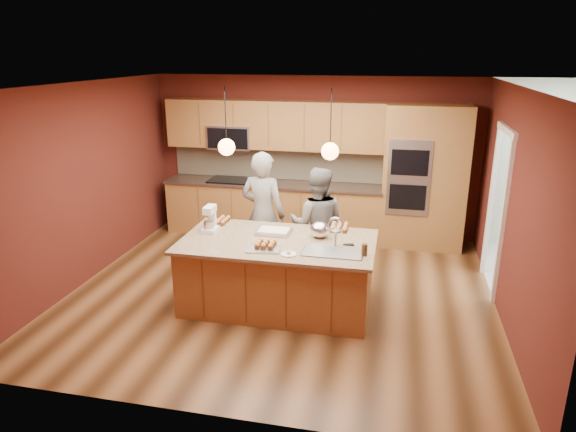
% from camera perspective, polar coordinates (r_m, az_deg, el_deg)
% --- Properties ---
extents(floor, '(5.50, 5.50, 0.00)m').
position_cam_1_polar(floor, '(6.95, -0.78, -8.48)').
color(floor, '#412612').
rests_on(floor, ground).
extents(ceiling, '(5.50, 5.50, 0.00)m').
position_cam_1_polar(ceiling, '(6.23, -0.88, 14.35)').
color(ceiling, silver).
rests_on(ceiling, ground).
extents(wall_back, '(5.50, 0.00, 5.50)m').
position_cam_1_polar(wall_back, '(8.85, 2.84, 6.58)').
color(wall_back, '#4D1A14').
rests_on(wall_back, ground).
extents(wall_front, '(5.50, 0.00, 5.50)m').
position_cam_1_polar(wall_front, '(4.20, -8.57, -6.73)').
color(wall_front, '#4D1A14').
rests_on(wall_front, ground).
extents(wall_left, '(0.00, 5.00, 5.00)m').
position_cam_1_polar(wall_left, '(7.55, -21.64, 3.34)').
color(wall_left, '#4D1A14').
rests_on(wall_left, ground).
extents(wall_right, '(0.00, 5.00, 5.00)m').
position_cam_1_polar(wall_right, '(6.45, 23.74, 0.72)').
color(wall_right, '#4D1A14').
rests_on(wall_right, ground).
extents(cabinet_run, '(3.74, 0.64, 2.30)m').
position_cam_1_polar(cabinet_run, '(8.82, -1.84, 4.12)').
color(cabinet_run, '#945E2A').
rests_on(cabinet_run, floor).
extents(oven_column, '(1.30, 0.62, 2.30)m').
position_cam_1_polar(oven_column, '(8.49, 14.89, 4.13)').
color(oven_column, '#945E2A').
rests_on(oven_column, floor).
extents(doorway_trim, '(0.08, 1.11, 2.20)m').
position_cam_1_polar(doorway_trim, '(7.28, 22.16, 0.30)').
color(doorway_trim, white).
rests_on(doorway_trim, wall_right).
extents(pendant_left, '(0.20, 0.20, 0.80)m').
position_cam_1_polar(pendant_left, '(6.15, -6.84, 7.65)').
color(pendant_left, black).
rests_on(pendant_left, ceiling).
extents(pendant_right, '(0.20, 0.20, 0.80)m').
position_cam_1_polar(pendant_right, '(5.87, 4.70, 7.22)').
color(pendant_right, black).
rests_on(pendant_right, ceiling).
extents(island, '(2.37, 1.33, 1.25)m').
position_cam_1_polar(island, '(6.44, -0.99, -6.28)').
color(island, '#945E2A').
rests_on(island, floor).
extents(person_left, '(0.72, 0.54, 1.79)m').
position_cam_1_polar(person_left, '(7.22, -2.78, 0.20)').
color(person_left, black).
rests_on(person_left, floor).
extents(person_right, '(0.82, 0.66, 1.60)m').
position_cam_1_polar(person_right, '(7.10, 3.24, -0.92)').
color(person_right, gray).
rests_on(person_right, floor).
extents(stand_mixer, '(0.18, 0.25, 0.34)m').
position_cam_1_polar(stand_mixer, '(6.62, -8.65, -0.51)').
color(stand_mixer, white).
rests_on(stand_mixer, island).
extents(sheet_cake, '(0.43, 0.32, 0.05)m').
position_cam_1_polar(sheet_cake, '(6.52, -1.58, -1.73)').
color(sheet_cake, '#BABDC1').
rests_on(sheet_cake, island).
extents(cooling_rack, '(0.42, 0.33, 0.02)m').
position_cam_1_polar(cooling_rack, '(6.00, -2.78, -3.66)').
color(cooling_rack, '#B3B6BA').
rests_on(cooling_rack, island).
extents(mixing_bowl, '(0.25, 0.25, 0.21)m').
position_cam_1_polar(mixing_bowl, '(6.36, 3.55, -1.53)').
color(mixing_bowl, silver).
rests_on(mixing_bowl, island).
extents(plate, '(0.18, 0.18, 0.01)m').
position_cam_1_polar(plate, '(5.84, 0.08, -4.27)').
color(plate, silver).
rests_on(plate, island).
extents(tumbler, '(0.07, 0.07, 0.14)m').
position_cam_1_polar(tumbler, '(5.87, 8.48, -3.74)').
color(tumbler, '#3A2913').
rests_on(tumbler, island).
extents(phone, '(0.14, 0.10, 0.01)m').
position_cam_1_polar(phone, '(6.17, 6.74, -3.20)').
color(phone, black).
rests_on(phone, island).
extents(cupcakes_left, '(0.15, 0.30, 0.07)m').
position_cam_1_polar(cupcakes_left, '(6.96, -7.27, -0.49)').
color(cupcakes_left, '#DA8D44').
rests_on(cupcakes_left, island).
extents(cupcakes_rack, '(0.25, 0.25, 0.08)m').
position_cam_1_polar(cupcakes_rack, '(6.02, -2.53, -3.11)').
color(cupcakes_rack, '#DA8D44').
rests_on(cupcakes_rack, island).
extents(cupcakes_right, '(0.24, 0.32, 0.07)m').
position_cam_1_polar(cupcakes_right, '(6.67, 5.72, -1.23)').
color(cupcakes_right, '#DA8D44').
rests_on(cupcakes_right, island).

